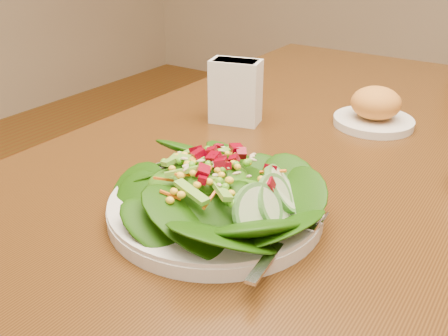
{
  "coord_description": "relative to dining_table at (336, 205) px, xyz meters",
  "views": [
    {
      "loc": [
        0.26,
        -0.74,
        1.1
      ],
      "look_at": [
        -0.07,
        -0.26,
        0.81
      ],
      "focal_mm": 40.0,
      "sensor_mm": 36.0,
      "label": 1
    }
  ],
  "objects": [
    {
      "name": "salad_plate",
      "position": [
        -0.06,
        -0.28,
        0.13
      ],
      "size": [
        0.28,
        0.28,
        0.08
      ],
      "rotation": [
        0.0,
        0.0,
        -0.02
      ],
      "color": "silver",
      "rests_on": "dining_table"
    },
    {
      "name": "dining_table",
      "position": [
        0.0,
        0.0,
        0.0
      ],
      "size": [
        0.9,
        1.4,
        0.75
      ],
      "color": "#4E2E10",
      "rests_on": "ground_plane"
    },
    {
      "name": "napkin_holder",
      "position": [
        -0.23,
        0.02,
        0.16
      ],
      "size": [
        0.1,
        0.07,
        0.12
      ],
      "rotation": [
        0.0,
        0.0,
        0.25
      ],
      "color": "white",
      "rests_on": "dining_table"
    },
    {
      "name": "bread_plate",
      "position": [
        0.0,
        0.15,
        0.13
      ],
      "size": [
        0.15,
        0.15,
        0.08
      ],
      "color": "silver",
      "rests_on": "dining_table"
    }
  ]
}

